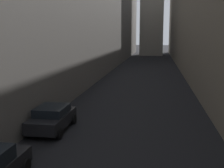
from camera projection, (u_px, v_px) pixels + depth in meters
ground_plane at (145, 73)px, 45.24m from camera, size 264.00×264.00×0.00m
building_block_left at (72, 2)px, 47.18m from camera, size 13.08×108.00×22.18m
parked_car_left_third at (52, 118)px, 17.61m from camera, size 2.07×4.20×1.48m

